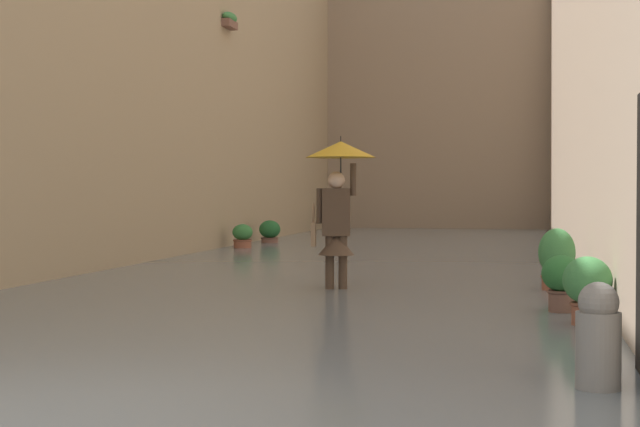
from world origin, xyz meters
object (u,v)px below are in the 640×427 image
person_wading (338,188)px  potted_plant_near_left (587,290)px  potted_plant_mid_right (243,238)px  potted_plant_far_left (562,283)px  mooring_bollard (598,346)px  potted_plant_far_right (270,233)px  potted_plant_mid_left (557,262)px

person_wading → potted_plant_near_left: person_wading is taller
person_wading → potted_plant_mid_right: person_wading is taller
person_wading → potted_plant_near_left: size_ratio=2.70×
person_wading → potted_plant_far_left: size_ratio=2.90×
potted_plant_near_left → mooring_bollard: bearing=87.7°
potted_plant_far_right → potted_plant_mid_left: potted_plant_mid_left is taller
potted_plant_far_right → mooring_bollard: size_ratio=0.83×
potted_plant_far_left → potted_plant_mid_right: size_ratio=1.10×
potted_plant_mid_left → person_wading: bearing=9.5°
potted_plant_mid_right → mooring_bollard: bearing=114.9°
person_wading → potted_plant_far_left: bearing=146.3°
potted_plant_mid_left → potted_plant_near_left: bearing=93.1°
potted_plant_near_left → potted_plant_mid_left: (0.18, -3.44, 0.03)m
potted_plant_far_right → potted_plant_near_left: bearing=116.5°
person_wading → potted_plant_far_left: person_wading is taller
person_wading → potted_plant_mid_right: size_ratio=3.20×
potted_plant_far_right → potted_plant_mid_left: size_ratio=0.74×
potted_plant_far_left → potted_plant_mid_right: bearing=-57.5°
potted_plant_mid_right → potted_plant_mid_left: 10.80m
potted_plant_mid_right → potted_plant_mid_left: (-6.88, 8.33, 0.16)m
potted_plant_near_left → potted_plant_far_left: potted_plant_near_left is taller
potted_plant_near_left → potted_plant_far_right: (7.01, -14.05, -0.10)m
potted_plant_mid_right → mooring_bollard: (-6.94, 14.96, 0.06)m
person_wading → potted_plant_near_left: 4.40m
potted_plant_near_left → potted_plant_far_left: size_ratio=1.08×
person_wading → potted_plant_mid_left: bearing=-170.5°
potted_plant_far_left → potted_plant_far_right: (6.80, -13.02, -0.07)m
person_wading → mooring_bollard: bearing=115.8°
potted_plant_near_left → potted_plant_mid_right: (7.06, -11.76, -0.12)m
potted_plant_near_left → potted_plant_mid_left: potted_plant_mid_left is taller
potted_plant_far_left → potted_plant_mid_right: potted_plant_far_left is taller
potted_plant_near_left → potted_plant_mid_right: 13.72m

